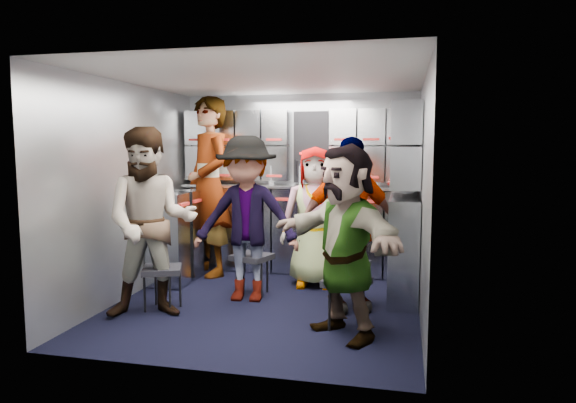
% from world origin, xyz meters
% --- Properties ---
extents(floor, '(3.00, 3.00, 0.00)m').
position_xyz_m(floor, '(0.00, 0.00, 0.00)').
color(floor, black).
rests_on(floor, ground).
extents(wall_back, '(2.80, 0.04, 2.10)m').
position_xyz_m(wall_back, '(0.00, 1.50, 1.05)').
color(wall_back, '#91989F').
rests_on(wall_back, ground).
extents(wall_left, '(0.04, 3.00, 2.10)m').
position_xyz_m(wall_left, '(-1.40, 0.00, 1.05)').
color(wall_left, '#91989F').
rests_on(wall_left, ground).
extents(wall_right, '(0.04, 3.00, 2.10)m').
position_xyz_m(wall_right, '(1.40, 0.00, 1.05)').
color(wall_right, '#91989F').
rests_on(wall_right, ground).
extents(ceiling, '(2.80, 3.00, 0.02)m').
position_xyz_m(ceiling, '(0.00, 0.00, 2.10)').
color(ceiling, silver).
rests_on(ceiling, wall_back).
extents(cart_bank_back, '(2.68, 0.38, 0.99)m').
position_xyz_m(cart_bank_back, '(0.00, 1.29, 0.49)').
color(cart_bank_back, '#A7AEB8').
rests_on(cart_bank_back, ground).
extents(cart_bank_left, '(0.38, 0.76, 0.99)m').
position_xyz_m(cart_bank_left, '(-1.19, 0.56, 0.49)').
color(cart_bank_left, '#A7AEB8').
rests_on(cart_bank_left, ground).
extents(counter, '(2.68, 0.42, 0.03)m').
position_xyz_m(counter, '(0.00, 1.29, 1.01)').
color(counter, silver).
rests_on(counter, cart_bank_back).
extents(locker_bank_back, '(2.68, 0.28, 0.82)m').
position_xyz_m(locker_bank_back, '(0.00, 1.35, 1.49)').
color(locker_bank_back, '#A7AEB8').
rests_on(locker_bank_back, wall_back).
extents(locker_bank_right, '(0.28, 1.00, 0.82)m').
position_xyz_m(locker_bank_right, '(1.25, 0.70, 1.49)').
color(locker_bank_right, '#A7AEB8').
rests_on(locker_bank_right, wall_right).
extents(right_cabinet, '(0.28, 1.20, 1.00)m').
position_xyz_m(right_cabinet, '(1.25, 0.60, 0.50)').
color(right_cabinet, '#A7AEB8').
rests_on(right_cabinet, ground).
extents(coffee_niche, '(0.46, 0.16, 0.84)m').
position_xyz_m(coffee_niche, '(0.18, 1.41, 1.47)').
color(coffee_niche, black).
rests_on(coffee_niche, wall_back).
extents(red_latch_strip, '(2.60, 0.02, 0.03)m').
position_xyz_m(red_latch_strip, '(0.00, 1.09, 0.88)').
color(red_latch_strip, '#A91F1B').
rests_on(red_latch_strip, cart_bank_back).
extents(jump_seat_near_left, '(0.43, 0.42, 0.40)m').
position_xyz_m(jump_seat_near_left, '(-0.89, -0.38, 0.35)').
color(jump_seat_near_left, black).
rests_on(jump_seat_near_left, ground).
extents(jump_seat_mid_left, '(0.43, 0.42, 0.41)m').
position_xyz_m(jump_seat_mid_left, '(-0.23, 0.27, 0.36)').
color(jump_seat_mid_left, black).
rests_on(jump_seat_mid_left, ground).
extents(jump_seat_center, '(0.49, 0.47, 0.49)m').
position_xyz_m(jump_seat_center, '(0.33, 0.92, 0.43)').
color(jump_seat_center, black).
rests_on(jump_seat_center, ground).
extents(jump_seat_mid_right, '(0.39, 0.38, 0.40)m').
position_xyz_m(jump_seat_mid_right, '(0.76, 0.20, 0.35)').
color(jump_seat_mid_right, black).
rests_on(jump_seat_mid_right, ground).
extents(jump_seat_near_right, '(0.41, 0.40, 0.41)m').
position_xyz_m(jump_seat_near_right, '(0.80, -0.47, 0.36)').
color(jump_seat_near_right, black).
rests_on(jump_seat_near_right, ground).
extents(attendant_standing, '(0.88, 0.87, 2.05)m').
position_xyz_m(attendant_standing, '(-0.95, 0.95, 1.02)').
color(attendant_standing, black).
rests_on(attendant_standing, ground).
extents(attendant_arc_a, '(0.98, 0.88, 1.65)m').
position_xyz_m(attendant_arc_a, '(-0.89, -0.56, 0.83)').
color(attendant_arc_a, black).
rests_on(attendant_arc_a, ground).
extents(attendant_arc_b, '(1.06, 0.65, 1.59)m').
position_xyz_m(attendant_arc_b, '(-0.23, 0.09, 0.79)').
color(attendant_arc_b, black).
rests_on(attendant_arc_b, ground).
extents(attendant_arc_c, '(0.77, 0.55, 1.48)m').
position_xyz_m(attendant_arc_c, '(0.33, 0.74, 0.74)').
color(attendant_arc_c, black).
rests_on(attendant_arc_c, ground).
extents(attendant_arc_d, '(1.00, 0.74, 1.57)m').
position_xyz_m(attendant_arc_d, '(0.76, 0.02, 0.79)').
color(attendant_arc_d, black).
rests_on(attendant_arc_d, ground).
extents(attendant_arc_e, '(1.33, 1.28, 1.51)m').
position_xyz_m(attendant_arc_e, '(0.80, -0.65, 0.76)').
color(attendant_arc_e, black).
rests_on(attendant_arc_e, ground).
extents(bottle_left, '(0.06, 0.06, 0.23)m').
position_xyz_m(bottle_left, '(-0.28, 1.24, 1.14)').
color(bottle_left, white).
rests_on(bottle_left, counter).
extents(bottle_mid, '(0.06, 0.06, 0.23)m').
position_xyz_m(bottle_mid, '(0.08, 1.24, 1.15)').
color(bottle_mid, white).
rests_on(bottle_mid, counter).
extents(bottle_right, '(0.06, 0.06, 0.22)m').
position_xyz_m(bottle_right, '(0.94, 1.24, 1.14)').
color(bottle_right, white).
rests_on(bottle_right, counter).
extents(cup_left, '(0.09, 0.09, 0.10)m').
position_xyz_m(cup_left, '(-1.04, 1.23, 1.08)').
color(cup_left, '#BFB087').
rests_on(cup_left, counter).
extents(cup_right, '(0.07, 0.07, 0.10)m').
position_xyz_m(cup_right, '(0.68, 1.23, 1.08)').
color(cup_right, '#BFB087').
rests_on(cup_right, counter).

